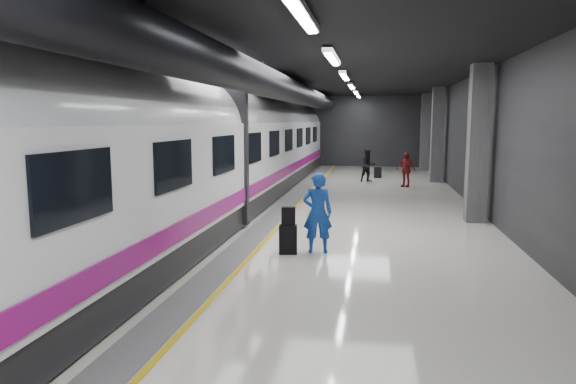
{
  "coord_description": "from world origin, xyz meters",
  "views": [
    {
      "loc": [
        1.65,
        -13.41,
        2.91
      ],
      "look_at": [
        -0.21,
        -2.46,
        1.37
      ],
      "focal_mm": 32.0,
      "sensor_mm": 36.0,
      "label": 1
    }
  ],
  "objects": [
    {
      "name": "ground",
      "position": [
        0.0,
        0.0,
        0.0
      ],
      "size": [
        40.0,
        40.0,
        0.0
      ],
      "primitive_type": "plane",
      "color": "silver",
      "rests_on": "ground"
    },
    {
      "name": "platform_hall",
      "position": [
        -0.29,
        0.96,
        3.54
      ],
      "size": [
        10.02,
        40.02,
        4.51
      ],
      "color": "black",
      "rests_on": "ground"
    },
    {
      "name": "train",
      "position": [
        -3.25,
        -0.0,
        2.07
      ],
      "size": [
        3.05,
        38.0,
        4.05
      ],
      "color": "black",
      "rests_on": "ground"
    },
    {
      "name": "traveler_main",
      "position": [
        0.43,
        -2.3,
        0.9
      ],
      "size": [
        0.72,
        0.54,
        1.8
      ],
      "primitive_type": "imported",
      "rotation": [
        0.0,
        0.0,
        3.32
      ],
      "color": "blue",
      "rests_on": "ground"
    },
    {
      "name": "suitcase_main",
      "position": [
        -0.2,
        -2.51,
        0.32
      ],
      "size": [
        0.42,
        0.3,
        0.64
      ],
      "primitive_type": "cube",
      "rotation": [
        0.0,
        0.0,
        0.14
      ],
      "color": "black",
      "rests_on": "ground"
    },
    {
      "name": "shoulder_bag",
      "position": [
        -0.19,
        -2.49,
        0.84
      ],
      "size": [
        0.31,
        0.19,
        0.4
      ],
      "primitive_type": "cube",
      "rotation": [
        0.0,
        0.0,
        0.1
      ],
      "color": "black",
      "rests_on": "suitcase_main"
    },
    {
      "name": "traveler_far_a",
      "position": [
        1.34,
        11.45,
        0.79
      ],
      "size": [
        0.96,
        0.88,
        1.59
      ],
      "primitive_type": "imported",
      "rotation": [
        0.0,
        0.0,
        0.45
      ],
      "color": "black",
      "rests_on": "ground"
    },
    {
      "name": "traveler_far_b",
      "position": [
        3.01,
        9.82,
        0.77
      ],
      "size": [
        0.96,
        0.78,
        1.53
      ],
      "primitive_type": "imported",
      "rotation": [
        0.0,
        0.0,
        -0.53
      ],
      "color": "maroon",
      "rests_on": "ground"
    },
    {
      "name": "suitcase_far",
      "position": [
        1.81,
        13.26,
        0.27
      ],
      "size": [
        0.39,
        0.28,
        0.55
      ],
      "primitive_type": "cube",
      "rotation": [
        0.0,
        0.0,
        -0.09
      ],
      "color": "black",
      "rests_on": "ground"
    }
  ]
}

